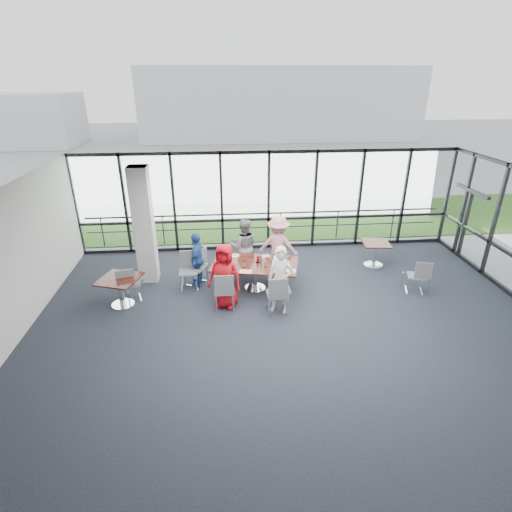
{
  "coord_description": "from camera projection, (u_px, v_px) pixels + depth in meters",
  "views": [
    {
      "loc": [
        -1.51,
        -7.28,
        5.28
      ],
      "look_at": [
        -0.69,
        1.88,
        1.1
      ],
      "focal_mm": 28.0,
      "sensor_mm": 36.0,
      "label": 1
    }
  ],
  "objects": [
    {
      "name": "floor",
      "position": [
        294.0,
        335.0,
        8.92
      ],
      "size": [
        12.0,
        10.0,
        0.02
      ],
      "primitive_type": "cube",
      "color": "#1D212B",
      "rests_on": "ground"
    },
    {
      "name": "ceiling",
      "position": [
        301.0,
        195.0,
        7.59
      ],
      "size": [
        12.0,
        10.0,
        0.04
      ],
      "primitive_type": "cube",
      "color": "white",
      "rests_on": "ground"
    },
    {
      "name": "wall_front",
      "position": [
        395.0,
        508.0,
        3.72
      ],
      "size": [
        12.0,
        0.1,
        3.2
      ],
      "primitive_type": "cube",
      "color": "silver",
      "rests_on": "ground"
    },
    {
      "name": "curtain_wall_back",
      "position": [
        269.0,
        201.0,
        12.78
      ],
      "size": [
        12.0,
        0.1,
        3.2
      ],
      "primitive_type": "cube",
      "color": "white",
      "rests_on": "ground"
    },
    {
      "name": "exit_door",
      "position": [
        465.0,
        225.0,
        12.37
      ],
      "size": [
        0.12,
        1.6,
        2.1
      ],
      "primitive_type": "cube",
      "color": "black",
      "rests_on": "ground"
    },
    {
      "name": "structural_column",
      "position": [
        144.0,
        226.0,
        10.68
      ],
      "size": [
        0.5,
        0.5,
        3.2
      ],
      "primitive_type": "cube",
      "color": "silver",
      "rests_on": "ground"
    },
    {
      "name": "apron",
      "position": [
        255.0,
        204.0,
        17.99
      ],
      "size": [
        80.0,
        70.0,
        0.02
      ],
      "primitive_type": "cube",
      "color": "gray",
      "rests_on": "ground"
    },
    {
      "name": "grass_strip",
      "position": [
        259.0,
        218.0,
        16.16
      ],
      "size": [
        80.0,
        5.0,
        0.01
      ],
      "primitive_type": "cube",
      "color": "#295517",
      "rests_on": "ground"
    },
    {
      "name": "hangar_main",
      "position": [
        277.0,
        102.0,
        37.02
      ],
      "size": [
        24.0,
        10.0,
        6.0
      ],
      "primitive_type": "cube",
      "color": "silver",
      "rests_on": "ground"
    },
    {
      "name": "hangar_aux",
      "position": [
        12.0,
        120.0,
        32.0
      ],
      "size": [
        10.0,
        6.0,
        4.0
      ],
      "primitive_type": "cube",
      "color": "silver",
      "rests_on": "ground"
    },
    {
      "name": "guard_rail",
      "position": [
        266.0,
        227.0,
        13.78
      ],
      "size": [
        12.0,
        0.06,
        0.06
      ],
      "primitive_type": "cylinder",
      "rotation": [
        0.0,
        1.57,
        0.0
      ],
      "color": "#2D2D33",
      "rests_on": "ground"
    },
    {
      "name": "main_table",
      "position": [
        255.0,
        267.0,
        10.57
      ],
      "size": [
        2.44,
        1.69,
        0.75
      ],
      "rotation": [
        0.0,
        0.0,
        -0.23
      ],
      "color": "#330A08",
      "rests_on": "ground"
    },
    {
      "name": "side_table_left",
      "position": [
        120.0,
        282.0,
        9.79
      ],
      "size": [
        1.14,
        1.14,
        0.75
      ],
      "rotation": [
        0.0,
        0.0,
        -0.32
      ],
      "color": "#330A08",
      "rests_on": "ground"
    },
    {
      "name": "side_table_right",
      "position": [
        376.0,
        247.0,
        11.89
      ],
      "size": [
        0.85,
        0.85,
        0.75
      ],
      "rotation": [
        0.0,
        0.0,
        -0.11
      ],
      "color": "#330A08",
      "rests_on": "ground"
    },
    {
      "name": "diner_near_left",
      "position": [
        225.0,
        276.0,
        9.69
      ],
      "size": [
        0.94,
        0.78,
        1.66
      ],
      "primitive_type": "imported",
      "rotation": [
        0.0,
        0.0,
        -0.35
      ],
      "color": "red",
      "rests_on": "ground"
    },
    {
      "name": "diner_near_right",
      "position": [
        280.0,
        280.0,
        9.47
      ],
      "size": [
        0.75,
        0.66,
        1.69
      ],
      "primitive_type": "imported",
      "rotation": [
        0.0,
        0.0,
        -0.42
      ],
      "color": "silver",
      "rests_on": "ground"
    },
    {
      "name": "diner_far_left",
      "position": [
        244.0,
        246.0,
        11.39
      ],
      "size": [
        0.83,
        0.54,
        1.64
      ],
      "primitive_type": "imported",
      "rotation": [
        0.0,
        0.0,
        3.07
      ],
      "color": "gray",
      "rests_on": "ground"
    },
    {
      "name": "diner_far_right",
      "position": [
        278.0,
        246.0,
        11.26
      ],
      "size": [
        1.26,
        0.9,
        1.76
      ],
      "primitive_type": "imported",
      "rotation": [
        0.0,
        0.0,
        2.83
      ],
      "color": "pink",
      "rests_on": "ground"
    },
    {
      "name": "diner_end",
      "position": [
        197.0,
        259.0,
        10.78
      ],
      "size": [
        0.63,
        0.95,
        1.5
      ],
      "primitive_type": "imported",
      "rotation": [
        0.0,
        0.0,
        -1.75
      ],
      "color": "#2B509F",
      "rests_on": "ground"
    },
    {
      "name": "chair_main_nl",
      "position": [
        224.0,
        290.0,
        9.74
      ],
      "size": [
        0.49,
        0.49,
        0.98
      ],
      "primitive_type": null,
      "rotation": [
        0.0,
        0.0,
        -0.02
      ],
      "color": "slate",
      "rests_on": "ground"
    },
    {
      "name": "chair_main_nr",
      "position": [
        277.0,
        294.0,
        9.56
      ],
      "size": [
        0.5,
        0.5,
        0.99
      ],
      "primitive_type": null,
      "rotation": [
        0.0,
        0.0,
        0.03
      ],
      "color": "slate",
      "rests_on": "ground"
    },
    {
      "name": "chair_main_fl",
      "position": [
        240.0,
        256.0,
        11.74
      ],
      "size": [
        0.53,
        0.53,
        0.86
      ],
      "primitive_type": null,
      "rotation": [
        0.0,
        0.0,
        2.82
      ],
      "color": "slate",
      "rests_on": "ground"
    },
    {
      "name": "chair_main_fr",
      "position": [
        282.0,
        259.0,
        11.5
      ],
      "size": [
        0.57,
        0.57,
        0.91
      ],
      "primitive_type": null,
      "rotation": [
        0.0,
        0.0,
        2.81
      ],
      "color": "slate",
      "rests_on": "ground"
    },
    {
      "name": "chair_main_end",
      "position": [
        196.0,
        268.0,
        10.89
      ],
      "size": [
        0.63,
        0.63,
        0.96
      ],
      "primitive_type": null,
      "rotation": [
        0.0,
        0.0,
        -2.05
      ],
      "color": "slate",
      "rests_on": "ground"
    },
    {
      "name": "chair_spare_la",
      "position": [
        130.0,
        284.0,
        10.11
      ],
      "size": [
        0.57,
        0.57,
        0.92
      ],
      "primitive_type": null,
      "rotation": [
        0.0,
        0.0,
        0.31
      ],
      "color": "slate",
      "rests_on": "ground"
    },
    {
      "name": "chair_spare_lb",
      "position": [
        189.0,
        272.0,
        10.65
      ],
      "size": [
        0.49,
        0.49,
        0.99
      ],
      "primitive_type": null,
      "rotation": [
        0.0,
        0.0,
        3.16
      ],
      "color": "slate",
      "rests_on": "ground"
    },
    {
      "name": "chair_spare_r",
      "position": [
        416.0,
        276.0,
        10.5
      ],
      "size": [
        0.56,
        0.56,
        0.91
      ],
      "primitive_type": null,
      "rotation": [
        0.0,
        0.0,
        -0.32
      ],
      "color": "slate",
      "rests_on": "ground"
    },
    {
      "name": "plate_nl",
      "position": [
        231.0,
        269.0,
        10.2
      ],
      "size": [
        0.24,
        0.24,
        0.01
      ],
      "primitive_type": "cylinder",
      "color": "white",
      "rests_on": "main_table"
    },
    {
      "name": "plate_nr",
      "position": [
        277.0,
        270.0,
        10.14
      ],
      "size": [
        0.27,
        0.27,
        0.01
      ],
      "primitive_type": "cylinder",
      "color": "white",
      "rests_on": "main_table"
    },
    {
      "name": "plate_fl",
      "position": [
        235.0,
        256.0,
        10.96
      ],
      "size": [
        0.25,
        0.25,
        0.01
      ],
      "primitive_type": "cylinder",
      "color": "white",
      "rests_on": "main_table"
    },
    {
      "name": "plate_fr",
      "position": [
        278.0,
        257.0,
        10.86
      ],
      "size": [
        0.28,
        0.28,
        0.01
      ],
      "primitive_type": "cylinder",
      "color": "white",
      "rests_on": "main_table"
    },
    {
      "name": "plate_end",
      "position": [
        221.0,
        262.0,
        10.6
      ],
      "size": [
        0.25,
        0.25,
        0.01
      ],
      "primitive_type": "cylinder",
      "color": "white",
      "rests_on": "main_table"
    },
    {
      "name": "tumbler_a",
      "position": [
        244.0,
        265.0,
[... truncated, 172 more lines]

